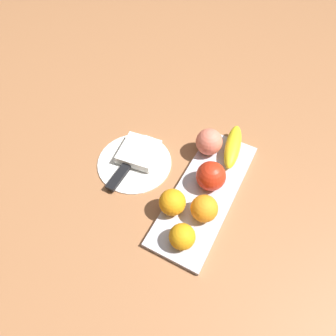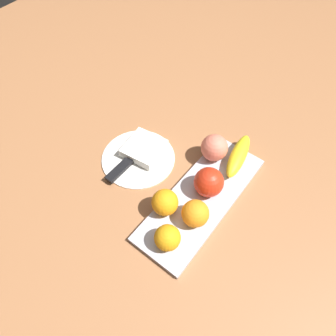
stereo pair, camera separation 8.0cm
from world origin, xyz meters
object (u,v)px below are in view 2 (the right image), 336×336
at_px(orange_center, 195,213).
at_px(folded_napkin, 144,148).
at_px(banana, 238,156).
at_px(dinner_plate, 139,157).
at_px(apple, 209,182).
at_px(peach, 214,148).
at_px(orange_near_banana, 167,238).
at_px(fruit_tray, 200,197).
at_px(knife, 124,166).
at_px(orange_near_apple, 165,202).

relative_size(orange_center, folded_napkin, 0.65).
bearing_deg(banana, dinner_plate, -67.89).
height_order(apple, peach, apple).
relative_size(orange_near_banana, folded_napkin, 0.60).
height_order(orange_center, dinner_plate, orange_center).
height_order(apple, orange_near_banana, apple).
distance_m(fruit_tray, folded_napkin, 0.21).
bearing_deg(knife, orange_center, -92.92).
relative_size(peach, knife, 0.40).
xyz_separation_m(orange_near_banana, orange_center, (0.09, -0.01, 0.00)).
xyz_separation_m(peach, dinner_plate, (-0.12, 0.16, -0.05)).
distance_m(orange_center, folded_napkin, 0.25).
distance_m(apple, banana, 0.13).
bearing_deg(orange_near_apple, dinner_plate, 62.29).
xyz_separation_m(orange_near_apple, knife, (0.03, 0.17, -0.03)).
xyz_separation_m(fruit_tray, knife, (-0.05, 0.21, 0.01)).
distance_m(fruit_tray, peach, 0.14).
bearing_deg(banana, fruit_tray, -18.00).
bearing_deg(folded_napkin, banana, -60.35).
bearing_deg(dinner_plate, folded_napkin, 0.00).
height_order(orange_near_apple, orange_center, same).
bearing_deg(fruit_tray, orange_near_apple, 150.58).
bearing_deg(orange_center, orange_near_apple, 105.32).
bearing_deg(fruit_tray, knife, 103.29).
xyz_separation_m(apple, peach, (0.10, 0.05, -0.00)).
distance_m(peach, knife, 0.25).
bearing_deg(apple, folded_napkin, 89.65).
bearing_deg(knife, apple, -71.02).
bearing_deg(apple, peach, 26.51).
xyz_separation_m(apple, orange_near_apple, (-0.11, 0.05, -0.00)).
height_order(orange_near_banana, knife, orange_near_banana).
distance_m(banana, peach, 0.07).
bearing_deg(orange_near_apple, banana, -14.89).
relative_size(orange_near_apple, orange_center, 0.99).
relative_size(folded_napkin, knife, 0.56).
distance_m(apple, folded_napkin, 0.21).
distance_m(orange_near_apple, peach, 0.21).
relative_size(fruit_tray, dinner_plate, 1.94).
bearing_deg(fruit_tray, apple, -12.92).
relative_size(fruit_tray, apple, 5.27).
bearing_deg(folded_napkin, orange_near_banana, -128.63).
height_order(orange_center, folded_napkin, orange_center).
bearing_deg(banana, apple, -16.64).
distance_m(orange_near_apple, dinner_plate, 0.19).
xyz_separation_m(peach, knife, (-0.17, 0.17, -0.04)).
distance_m(peach, dinner_plate, 0.21).
height_order(fruit_tray, banana, banana).
bearing_deg(orange_center, orange_near_banana, 170.07).
height_order(fruit_tray, folded_napkin, folded_napkin).
bearing_deg(dinner_plate, fruit_tray, -90.00).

